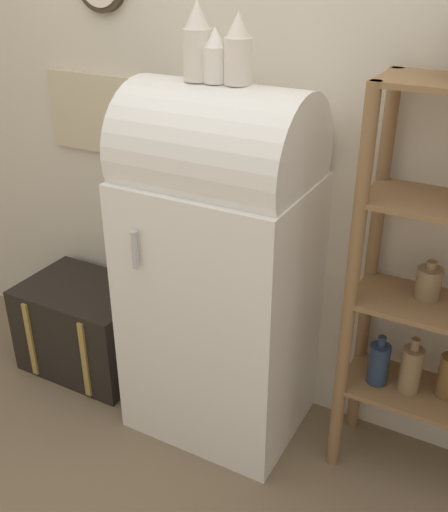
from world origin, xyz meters
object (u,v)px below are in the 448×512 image
object	(u,v)px
vase_left	(197,44)
vase_center	(215,57)
refrigerator	(220,267)
suitcase_trunk	(88,327)
vase_right	(238,51)

from	to	relation	value
vase_left	vase_center	size ratio (longest dim) A/B	1.45
refrigerator	suitcase_trunk	xyz separation A→B (m)	(-0.78, 0.02, -0.55)
suitcase_trunk	vase_right	xyz separation A→B (m)	(0.85, -0.01, 1.40)
vase_left	suitcase_trunk	bearing A→B (deg)	178.08
suitcase_trunk	vase_left	bearing A→B (deg)	-1.92
vase_center	vase_right	size ratio (longest dim) A/B	0.78
refrigerator	vase_left	bearing A→B (deg)	-174.89
suitcase_trunk	vase_center	size ratio (longest dim) A/B	3.36
vase_left	vase_center	xyz separation A→B (m)	(0.07, -0.00, -0.04)
refrigerator	suitcase_trunk	world-z (taller)	refrigerator
refrigerator	vase_left	world-z (taller)	vase_left
vase_left	vase_right	xyz separation A→B (m)	(0.15, 0.01, -0.01)
vase_left	vase_center	bearing A→B (deg)	-2.91
suitcase_trunk	vase_left	xyz separation A→B (m)	(0.70, -0.02, 1.42)
refrigerator	vase_center	distance (m)	0.82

